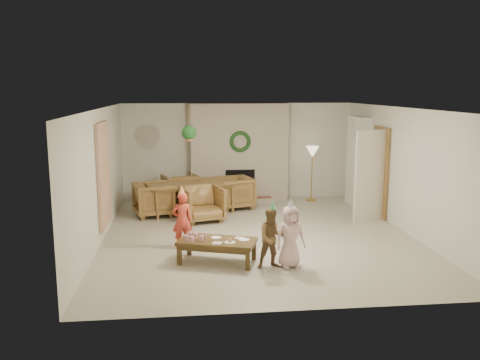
{
  "coord_description": "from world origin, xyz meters",
  "views": [
    {
      "loc": [
        -1.41,
        -9.63,
        2.88
      ],
      "look_at": [
        -0.3,
        0.4,
        1.05
      ],
      "focal_mm": 37.99,
      "sensor_mm": 36.0,
      "label": 1
    }
  ],
  "objects": [
    {
      "name": "coffee_leg_fr",
      "position": [
        -0.43,
        -1.94,
        0.17
      ],
      "size": [
        0.09,
        0.09,
        0.33
      ],
      "primitive_type": "cube",
      "rotation": [
        0.0,
        0.0,
        -0.33
      ],
      "color": "#4C3819",
      "rests_on": "floor"
    },
    {
      "name": "coffee_leg_bl",
      "position": [
        -1.35,
        -1.07,
        0.17
      ],
      "size": [
        0.09,
        0.09,
        0.33
      ],
      "primitive_type": "cube",
      "rotation": [
        0.0,
        0.0,
        -0.33
      ],
      "color": "#4C3819",
      "rests_on": "floor"
    },
    {
      "name": "child_red",
      "position": [
        -1.47,
        -0.65,
        0.52
      ],
      "size": [
        0.42,
        0.32,
        1.03
      ],
      "primitive_type": "imported",
      "rotation": [
        0.0,
        0.0,
        3.36
      ],
      "color": "red",
      "rests_on": "floor"
    },
    {
      "name": "cup_c",
      "position": [
        -1.31,
        -1.57,
        0.44
      ],
      "size": [
        0.09,
        0.09,
        0.09
      ],
      "primitive_type": "cylinder",
      "rotation": [
        0.0,
        0.0,
        -0.33
      ],
      "color": "white",
      "rests_on": "coffee_table_top"
    },
    {
      "name": "dining_chair_left",
      "position": [
        -2.12,
        1.82,
        0.39
      ],
      "size": [
        1.04,
        1.03,
        0.77
      ],
      "primitive_type": "imported",
      "rotation": [
        0.0,
        0.0,
        1.85
      ],
      "color": "olive",
      "rests_on": "floor"
    },
    {
      "name": "party_hat_pink",
      "position": [
        0.27,
        -1.85,
        1.06
      ],
      "size": [
        0.14,
        0.14,
        0.18
      ],
      "primitive_type": "cone",
      "rotation": [
        0.0,
        0.0,
        0.03
      ],
      "color": "silver",
      "rests_on": "child_pink"
    },
    {
      "name": "fireplace_firebox",
      "position": [
        0.0,
        3.12,
        0.45
      ],
      "size": [
        0.75,
        0.12,
        0.75
      ],
      "primitive_type": "cube",
      "color": "black",
      "rests_on": "floor"
    },
    {
      "name": "door_frame",
      "position": [
        2.96,
        1.2,
        1.02
      ],
      "size": [
        0.05,
        0.86,
        2.04
      ],
      "primitive_type": "cube",
      "color": "olive",
      "rests_on": "floor"
    },
    {
      "name": "books_row_upper",
      "position": [
        2.8,
        2.2,
        1.38
      ],
      "size": [
        0.2,
        0.36,
        0.22
      ],
      "primitive_type": "cube",
      "color": "#9F6F22",
      "rests_on": "bookshelf_shelf_c"
    },
    {
      "name": "door_leaf",
      "position": [
        2.58,
        0.82,
        1.0
      ],
      "size": [
        0.77,
        0.32,
        2.0
      ],
      "primitive_type": "cube",
      "rotation": [
        0.0,
        0.0,
        -1.22
      ],
      "color": "beige",
      "rests_on": "floor"
    },
    {
      "name": "food_scoop",
      "position": [
        -0.69,
        -1.68,
        0.43
      ],
      "size": [
        0.09,
        0.09,
        0.07
      ],
      "primitive_type": "sphere",
      "rotation": [
        0.0,
        0.0,
        -0.33
      ],
      "color": "tan",
      "rests_on": "plate_b"
    },
    {
      "name": "bookshelf_shelf_a",
      "position": [
        2.82,
        2.3,
        0.45
      ],
      "size": [
        0.3,
        0.92,
        0.03
      ],
      "primitive_type": "cube",
      "color": "white",
      "rests_on": "bookshelf_carcass"
    },
    {
      "name": "wall_back",
      "position": [
        0.0,
        3.5,
        1.25
      ],
      "size": [
        7.0,
        0.0,
        7.0
      ],
      "primitive_type": "plane",
      "rotation": [
        1.57,
        0.0,
        0.0
      ],
      "color": "silver",
      "rests_on": "floor"
    },
    {
      "name": "wall_right",
      "position": [
        3.0,
        0.0,
        1.25
      ],
      "size": [
        0.0,
        7.0,
        7.0
      ],
      "primitive_type": "plane",
      "rotation": [
        1.57,
        0.0,
        -1.57
      ],
      "color": "silver",
      "rests_on": "floor"
    },
    {
      "name": "hanging_plant_foliage",
      "position": [
        -1.3,
        1.5,
        1.92
      ],
      "size": [
        0.32,
        0.32,
        0.32
      ],
      "primitive_type": "sphere",
      "color": "#184A1D",
      "rests_on": "hanging_plant_pot"
    },
    {
      "name": "cup_a",
      "position": [
        -1.4,
        -1.48,
        0.44
      ],
      "size": [
        0.09,
        0.09,
        0.09
      ],
      "primitive_type": "cylinder",
      "rotation": [
        0.0,
        0.0,
        -0.33
      ],
      "color": "white",
      "rests_on": "coffee_table_top"
    },
    {
      "name": "child_pink",
      "position": [
        0.27,
        -1.85,
        0.51
      ],
      "size": [
        0.55,
        0.42,
        1.02
      ],
      "primitive_type": "imported",
      "rotation": [
        0.0,
        0.0,
        0.2
      ],
      "color": "beige",
      "rests_on": "floor"
    },
    {
      "name": "cup_d",
      "position": [
        -1.24,
        -1.38,
        0.44
      ],
      "size": [
        0.09,
        0.09,
        0.09
      ],
      "primitive_type": "cylinder",
      "rotation": [
        0.0,
        0.0,
        -0.33
      ],
      "color": "white",
      "rests_on": "coffee_table_top"
    },
    {
      "name": "coffee_leg_fl",
      "position": [
        -1.52,
        -1.56,
        0.17
      ],
      "size": [
        0.09,
        0.09,
        0.33
      ],
      "primitive_type": "cube",
      "rotation": [
        0.0,
        0.0,
        -0.33
      ],
      "color": "#4C3819",
      "rests_on": "floor"
    },
    {
      "name": "coffee_table_top",
      "position": [
        -0.89,
        -1.5,
        0.36
      ],
      "size": [
        1.41,
        1.02,
        0.06
      ],
      "primitive_type": "cube",
      "rotation": [
        0.0,
        0.0,
        -0.33
      ],
      "color": "#4C3819",
      "rests_on": "floor"
    },
    {
      "name": "hanging_plant_pot",
      "position": [
        -1.3,
        1.5,
        1.8
      ],
      "size": [
        0.16,
        0.16,
        0.12
      ],
      "primitive_type": "cylinder",
      "color": "#AF5138",
      "rests_on": "hanging_plant_cord"
    },
    {
      "name": "floor_lamp_shade",
      "position": [
        1.86,
        3.0,
        1.27
      ],
      "size": [
        0.34,
        0.34,
        0.28
      ],
      "primitive_type": "cone",
      "rotation": [
        3.14,
        0.0,
        0.0
      ],
      "color": "beige",
      "rests_on": "floor_lamp_post"
    },
    {
      "name": "napkin_right",
      "position": [
        -0.51,
        -1.45,
        0.39
      ],
      "size": [
        0.19,
        0.19,
        0.01
      ],
      "primitive_type": "cube",
      "rotation": [
        0.0,
        0.0,
        -0.33
      ],
      "color": "#D99FA5",
      "rests_on": "coffee_table_top"
    },
    {
      "name": "coffee_leg_br",
      "position": [
        -0.26,
        -1.45,
        0.17
      ],
      "size": [
        0.09,
        0.09,
        0.33
      ],
      "primitive_type": "cube",
      "rotation": [
        0.0,
        0.0,
        -0.33
      ],
      "color": "#4C3819",
      "rests_on": "floor"
    },
    {
      "name": "child_plaid",
      "position": [
        -0.02,
        -1.85,
        0.5
      ],
      "size": [
        0.52,
        0.42,
        1.0
      ],
      "primitive_type": "imported",
      "rotation": [
        0.0,
        0.0,
        0.1
      ],
      "color": "maroon",
      "rests_on": "floor"
    },
    {
      "name": "dining_chair_near",
      "position": [
        -1.04,
        1.22,
        0.39
      ],
      "size": [
        1.03,
        1.04,
        0.77
      ],
      "primitive_type": "imported",
      "rotation": [
        0.0,
        0.0,
        0.28
      ],
      "color": "olive",
      "rests_on": "floor"
    },
    {
      "name": "bookshelf_shelf_d",
      "position": [
        2.82,
        2.3,
        1.65
      ],
      "size": [
        0.3,
        0.92,
        0.03
      ],
      "primitive_type": "cube",
      "color": "white",
      "rests_on": "bookshelf_carcass"
    },
    {
      "name": "party_hat_red",
      "position": [
        -1.47,
        -0.65,
        1.07
      ],
      "size": [
        0.16,
        0.16,
        0.2
      ],
      "primitive_type": "cone",
      "rotation": [
        0.0,
        0.0,
        -0.13
      ],
      "color": "#DAC848",
      "rests_on": "child_red"
    },
    {
      "name": "coffee_table_apron",
      "position": [
        -0.89,
        -1.5,
        0.29
      ],
      "size": [
        1.29,
        0.89,
        0.08
      ],
      "primitive_type": "cube",
      "rotation": [
        0.0,
        0.0,
        -0.33
      ],
      "color": "#4C3819",
      "rests_on": "floor"
    },
    {
      "name": "dining_table",
      "position": [
        -1.28,
        2.06,
        0.35
      ],
      "size": [
        2.22,
        1.62,
        0.7
      ],
      "primitive_type": "imported",
      "rotation": [
        0.0,
        0.0,
        0.28
      ],
      "color": "olive",
      "rests_on": "floor"
    },
    {
      "name": "wall_left",
      "position": [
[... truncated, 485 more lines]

